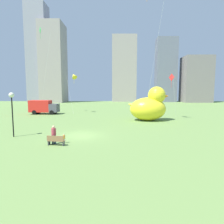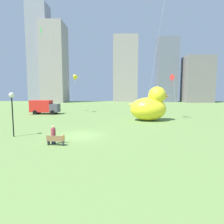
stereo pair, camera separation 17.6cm
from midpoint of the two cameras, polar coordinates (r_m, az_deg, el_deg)
ground_plane at (r=21.35m, az=-9.03°, el=-6.84°), size 140.00×140.00×0.00m
park_bench at (r=17.99m, az=-16.04°, el=-7.95°), size 1.58×0.67×0.90m
person_adult at (r=18.46m, az=-16.58°, el=-6.14°), size 0.41×0.41×1.69m
person_child at (r=18.61m, az=-13.76°, el=-7.41°), size 0.21×0.21×0.85m
giant_inflatable_duck at (r=31.91m, az=11.15°, el=1.69°), size 6.63×4.26×5.50m
lamppost at (r=22.57m, az=-27.12°, el=2.71°), size 0.52×0.52×4.64m
box_truck at (r=42.65m, az=-19.13°, el=1.37°), size 5.83×2.47×2.85m
city_skyline at (r=85.16m, az=-2.43°, el=13.26°), size 75.68×14.62×39.70m
kite_green at (r=45.75m, az=-19.84°, el=20.26°), size 3.00×2.31×17.88m
kite_yellow at (r=43.18m, az=-10.81°, el=10.37°), size 2.56×2.61×8.79m
kite_red at (r=34.83m, az=17.40°, el=9.30°), size 1.34×1.58×7.71m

